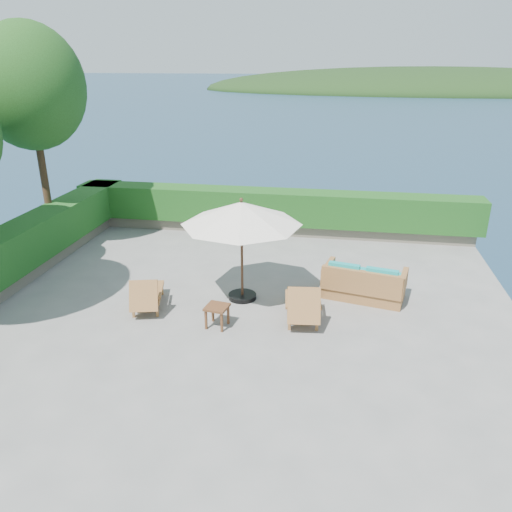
% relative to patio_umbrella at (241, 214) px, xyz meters
% --- Properties ---
extents(ground, '(12.00, 12.00, 0.00)m').
position_rel_patio_umbrella_xyz_m(ground, '(0.03, -0.91, -1.99)').
color(ground, gray).
rests_on(ground, ground).
extents(foundation, '(12.00, 12.00, 3.00)m').
position_rel_patio_umbrella_xyz_m(foundation, '(0.03, -0.91, -3.54)').
color(foundation, '#554E43').
rests_on(foundation, ocean).
extents(ocean, '(600.00, 600.00, 0.00)m').
position_rel_patio_umbrella_xyz_m(ocean, '(0.03, -0.91, -4.99)').
color(ocean, '#152A43').
rests_on(ocean, ground).
extents(offshore_island, '(126.00, 57.60, 12.60)m').
position_rel_patio_umbrella_xyz_m(offshore_island, '(25.03, 139.09, -4.99)').
color(offshore_island, black).
rests_on(offshore_island, ocean).
extents(planter_wall_far, '(12.00, 0.60, 0.36)m').
position_rel_patio_umbrella_xyz_m(planter_wall_far, '(0.03, 4.69, -1.81)').
color(planter_wall_far, '#696354').
rests_on(planter_wall_far, ground).
extents(hedge_far, '(12.40, 0.90, 1.00)m').
position_rel_patio_umbrella_xyz_m(hedge_far, '(0.03, 4.69, -1.14)').
color(hedge_far, '#184213').
rests_on(hedge_far, planter_wall_far).
extents(tree_far, '(2.80, 2.80, 6.03)m').
position_rel_patio_umbrella_xyz_m(tree_far, '(-5.97, 2.29, 2.41)').
color(tree_far, '#402C18').
rests_on(tree_far, ground).
extents(patio_umbrella, '(3.01, 3.01, 2.36)m').
position_rel_patio_umbrella_xyz_m(patio_umbrella, '(0.00, 0.00, 0.00)').
color(patio_umbrella, black).
rests_on(patio_umbrella, ground).
extents(lounge_left, '(0.92, 1.53, 0.82)m').
position_rel_patio_umbrella_xyz_m(lounge_left, '(-1.95, -0.82, -1.65)').
color(lounge_left, '#9C6C38').
rests_on(lounge_left, ground).
extents(lounge_right, '(0.82, 1.65, 0.91)m').
position_rel_patio_umbrella_xyz_m(lounge_right, '(1.43, -0.76, -1.61)').
color(lounge_right, '#9C6C38').
rests_on(lounge_right, ground).
extents(side_table, '(0.50, 0.50, 0.47)m').
position_rel_patio_umbrella_xyz_m(side_table, '(-0.25, -1.35, -1.61)').
color(side_table, brown).
rests_on(side_table, ground).
extents(wicker_loveseat, '(1.96, 1.29, 0.89)m').
position_rel_patio_umbrella_xyz_m(wicker_loveseat, '(2.70, 0.47, -1.65)').
color(wicker_loveseat, '#9C6C38').
rests_on(wicker_loveseat, ground).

